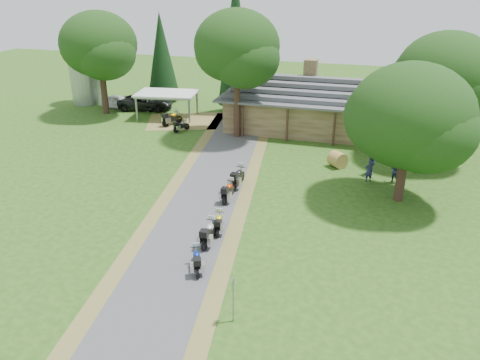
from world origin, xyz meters
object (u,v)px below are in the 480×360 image
(motorcycle_row_e, at_px, (238,176))
(carport, at_px, (167,105))
(motorcycle_row_c, at_px, (219,222))
(lodge, at_px, (340,104))
(motorcycle_row_d, at_px, (228,190))
(car_white_sedan, at_px, (118,100))
(motorcycle_row_b, at_px, (209,232))
(silo, at_px, (85,72))
(motorcycle_carport_b, at_px, (181,125))
(motorcycle_carport_a, at_px, (172,118))
(hay_bale, at_px, (338,159))
(motorcycle_row_a, at_px, (197,259))
(car_dark_suv, at_px, (145,98))

(motorcycle_row_e, bearing_deg, carport, 41.59)
(motorcycle_row_c, bearing_deg, lodge, -25.32)
(motorcycle_row_d, bearing_deg, car_white_sedan, 45.18)
(carport, distance_m, motorcycle_row_b, 25.00)
(car_white_sedan, height_order, motorcycle_row_e, car_white_sedan)
(silo, relative_size, motorcycle_row_e, 3.28)
(motorcycle_row_d, height_order, motorcycle_carport_b, motorcycle_row_d)
(car_white_sedan, height_order, motorcycle_row_b, car_white_sedan)
(lodge, distance_m, motorcycle_row_c, 21.56)
(car_white_sedan, bearing_deg, motorcycle_row_e, -121.43)
(carport, distance_m, motorcycle_row_d, 20.15)
(silo, xyz_separation_m, carport, (11.08, -2.89, -2.15))
(car_white_sedan, relative_size, motorcycle_carport_a, 2.52)
(carport, xyz_separation_m, hay_bale, (17.84, -8.76, -0.69))
(motorcycle_row_a, bearing_deg, motorcycle_row_e, -18.58)
(motorcycle_carport_b, height_order, hay_bale, hay_bale)
(motorcycle_row_a, relative_size, motorcycle_row_c, 1.02)
(motorcycle_row_a, bearing_deg, motorcycle_carport_b, 1.12)
(silo, height_order, motorcycle_row_e, silo)
(car_dark_suv, height_order, motorcycle_row_e, car_dark_suv)
(motorcycle_row_c, xyz_separation_m, motorcycle_row_d, (-0.69, 4.02, 0.08))
(silo, bearing_deg, car_dark_suv, -5.70)
(motorcycle_carport_a, relative_size, motorcycle_carport_b, 1.28)
(motorcycle_carport_a, bearing_deg, motorcycle_carport_b, -108.53)
(motorcycle_row_a, relative_size, motorcycle_row_d, 0.90)
(lodge, bearing_deg, motorcycle_carport_b, -162.41)
(motorcycle_carport_b, bearing_deg, car_white_sedan, 86.22)
(lodge, distance_m, motorcycle_row_e, 15.75)
(lodge, relative_size, motorcycle_row_e, 10.23)
(carport, bearing_deg, motorcycle_row_c, -66.85)
(lodge, height_order, hay_bale, lodge)
(silo, relative_size, motorcycle_carport_a, 3.22)
(hay_bale, bearing_deg, motorcycle_row_b, -113.23)
(motorcycle_carport_b, bearing_deg, motorcycle_carport_a, 72.18)
(motorcycle_row_e, bearing_deg, car_white_sedan, 51.05)
(carport, xyz_separation_m, motorcycle_row_d, (11.65, -16.44, -0.61))
(car_white_sedan, distance_m, motorcycle_row_c, 29.18)
(car_dark_suv, bearing_deg, motorcycle_carport_b, -144.53)
(carport, height_order, motorcycle_carport_a, carport)
(silo, xyz_separation_m, car_white_sedan, (4.49, -1.13, -2.54))
(motorcycle_row_a, distance_m, motorcycle_carport_b, 22.48)
(motorcycle_carport_b, bearing_deg, motorcycle_row_b, -126.49)
(motorcycle_row_b, relative_size, motorcycle_carport_b, 1.18)
(motorcycle_row_b, bearing_deg, lodge, -13.27)
(motorcycle_row_c, relative_size, hay_bale, 1.45)
(carport, relative_size, motorcycle_row_c, 3.43)
(silo, bearing_deg, motorcycle_carport_b, -25.55)
(motorcycle_row_b, xyz_separation_m, motorcycle_row_d, (-0.60, 5.35, -0.01))
(silo, xyz_separation_m, car_dark_suv, (7.52, -0.75, -2.22))
(car_dark_suv, relative_size, motorcycle_row_d, 3.23)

